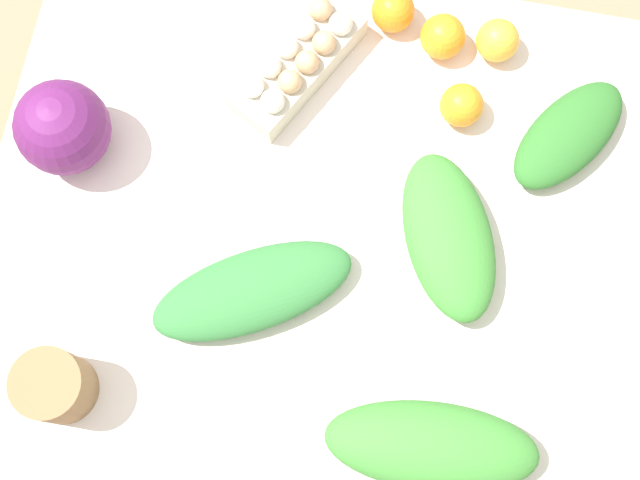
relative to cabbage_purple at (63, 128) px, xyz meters
The scene contains 13 objects.
ground_plane 0.98m from the cabbage_purple, 168.25° to the left, with size 8.00×8.00×0.00m, color #937A5B.
dining_table 0.51m from the cabbage_purple, 168.25° to the left, with size 1.20×1.07×0.78m.
cabbage_purple is the anchor object (origin of this frame).
egg_carton 0.43m from the cabbage_purple, 149.73° to the right, with size 0.22×0.30×0.09m.
paper_bag 0.44m from the cabbage_purple, 102.42° to the left, with size 0.12×0.12×0.12m, color olive.
greens_bunch_dandelion 0.43m from the cabbage_purple, 150.74° to the left, with size 0.35×0.14×0.07m, color #337538.
greens_bunch_beet_tops 0.69m from the cabbage_purple, behind, with size 0.30×0.15×0.09m, color #3D8433.
greens_bunch_scallion 0.82m from the cabbage_purple, 150.20° to the left, with size 0.35×0.14×0.09m, color #3D8433.
greens_bunch_chard 0.88m from the cabbage_purple, 168.88° to the right, with size 0.26×0.12×0.07m, color #2D6B28.
orange_0 0.69m from the cabbage_purple, 153.06° to the right, with size 0.08×0.08×0.08m, color orange.
orange_1 0.63m from the cabbage_purple, 146.11° to the right, with size 0.08×0.08×0.08m, color orange.
orange_2 0.79m from the cabbage_purple, 155.54° to the right, with size 0.08×0.08×0.08m, color #F9A833.
orange_3 0.70m from the cabbage_purple, 164.33° to the right, with size 0.08×0.08×0.08m, color orange.
Camera 1 is at (-0.07, 0.38, 2.29)m, focal length 50.00 mm.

